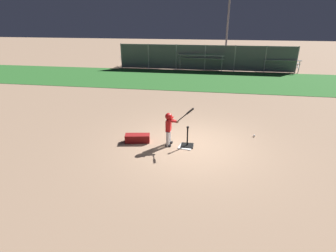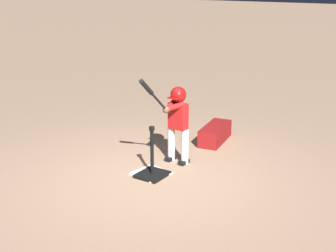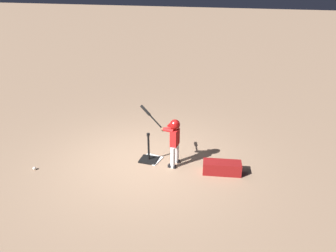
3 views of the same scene
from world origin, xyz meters
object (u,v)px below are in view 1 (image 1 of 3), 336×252
batter_child (170,125)px  bleachers_far_left (144,61)px  batting_tee (187,143)px  equipment_bag (137,138)px  baseball (254,136)px  bleachers_far_right (202,61)px  bleachers_center (279,65)px

batter_child → bleachers_far_left: 15.47m
batting_tee → equipment_bag: size_ratio=0.85×
batter_child → equipment_bag: 1.28m
baseball → equipment_bag: bearing=-165.0°
bleachers_far_right → bleachers_center: 6.13m
batting_tee → batter_child: 0.87m
bleachers_far_left → equipment_bag: 15.14m
batting_tee → equipment_bag: batting_tee is taller
bleachers_center → baseball: bearing=-105.6°
batting_tee → batter_child: (-0.60, 0.01, 0.63)m
bleachers_far_left → bleachers_center: size_ratio=1.36×
batting_tee → batter_child: bearing=178.9°
baseball → equipment_bag: 4.23m
equipment_bag → bleachers_far_right: bearing=73.5°
bleachers_far_left → bleachers_center: 11.25m
batting_tee → bleachers_far_left: bleachers_far_left is taller
baseball → bleachers_far_left: size_ratio=0.02×
batting_tee → bleachers_far_right: bleachers_far_right is taller
baseball → bleachers_far_right: bearing=100.4°
bleachers_far_left → bleachers_center: bearing=-2.1°
equipment_bag → bleachers_center: bearing=51.6°
bleachers_center → bleachers_far_left: bearing=177.9°
batter_child → bleachers_center: bearing=65.2°
bleachers_far_left → bleachers_center: (11.24, -0.42, 0.02)m
batter_child → bleachers_far_left: batter_child is taller
batting_tee → baseball: size_ratio=9.68×
baseball → equipment_bag: equipment_bag is taller
bleachers_far_right → equipment_bag: 14.39m
batter_child → bleachers_far_left: (-4.60, 14.77, -0.27)m
baseball → bleachers_center: bleachers_center is taller
baseball → bleachers_far_left: bearing=119.0°
baseball → bleachers_far_right: 13.43m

